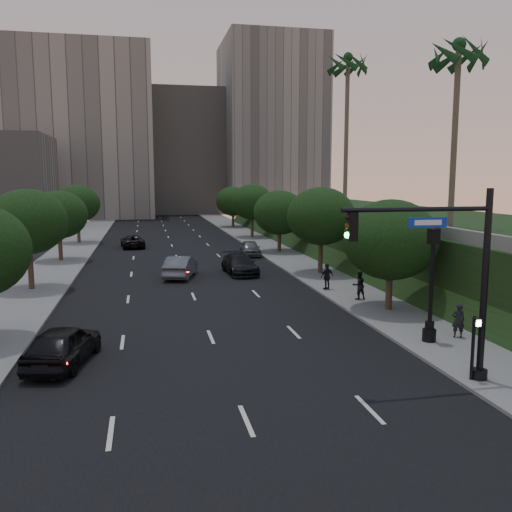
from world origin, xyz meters
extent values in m
plane|color=black|center=(0.00, 0.00, 0.00)|extent=(160.00, 160.00, 0.00)
cube|color=black|center=(0.00, 30.00, 0.01)|extent=(16.00, 140.00, 0.02)
cube|color=slate|center=(10.25, 30.00, 0.07)|extent=(4.50, 140.00, 0.15)
cube|color=slate|center=(-10.25, 30.00, 0.07)|extent=(4.50, 140.00, 0.15)
cube|color=black|center=(22.00, 28.00, 2.00)|extent=(18.00, 90.00, 4.00)
cube|color=slate|center=(13.50, 28.00, 4.35)|extent=(0.35, 90.00, 0.70)
cube|color=gray|center=(-14.00, 92.00, 16.00)|extent=(26.00, 20.00, 32.00)
cube|color=gray|center=(6.00, 102.00, 13.00)|extent=(22.00, 18.00, 26.00)
cube|color=gray|center=(24.00, 96.00, 18.00)|extent=(20.00, 22.00, 36.00)
cylinder|color=#38281C|center=(10.30, 8.00, 1.43)|extent=(0.36, 0.36, 2.86)
ellipsoid|color=black|center=(10.30, 8.00, 4.03)|extent=(5.20, 5.20, 4.42)
cylinder|color=#38281C|center=(10.30, 20.00, 1.61)|extent=(0.36, 0.36, 3.21)
ellipsoid|color=black|center=(10.30, 20.00, 4.53)|extent=(5.20, 5.20, 4.42)
cylinder|color=#38281C|center=(10.30, 33.00, 1.43)|extent=(0.36, 0.36, 2.86)
ellipsoid|color=black|center=(10.30, 33.00, 4.03)|extent=(5.20, 5.20, 4.42)
cylinder|color=#38281C|center=(10.30, 47.00, 1.61)|extent=(0.36, 0.36, 3.21)
ellipsoid|color=black|center=(10.30, 47.00, 4.53)|extent=(5.20, 5.20, 4.42)
cylinder|color=#38281C|center=(10.30, 62.00, 1.43)|extent=(0.36, 0.36, 2.86)
ellipsoid|color=black|center=(10.30, 62.00, 4.03)|extent=(5.20, 5.20, 4.42)
cylinder|color=#38281C|center=(-10.30, 18.00, 1.63)|extent=(0.36, 0.36, 3.26)
ellipsoid|color=black|center=(-10.30, 18.00, 4.59)|extent=(5.00, 5.00, 4.25)
cylinder|color=#38281C|center=(-10.30, 31.00, 1.50)|extent=(0.36, 0.36, 2.99)
ellipsoid|color=black|center=(-10.30, 31.00, 4.22)|extent=(5.00, 5.00, 4.25)
cylinder|color=#38281C|center=(-10.30, 45.00, 1.63)|extent=(0.36, 0.36, 3.26)
ellipsoid|color=black|center=(-10.30, 45.00, 4.59)|extent=(5.00, 5.00, 4.25)
cylinder|color=#4C4233|center=(17.50, 14.00, 10.00)|extent=(0.40, 0.40, 12.00)
cylinder|color=#4C4233|center=(16.00, 30.00, 11.25)|extent=(0.40, 0.40, 14.50)
cylinder|color=black|center=(8.84, -2.58, 3.50)|extent=(0.24, 0.24, 7.00)
cylinder|color=black|center=(8.84, -2.58, 0.25)|extent=(0.56, 0.56, 0.50)
cylinder|color=black|center=(6.14, -2.58, 6.30)|extent=(5.40, 0.16, 0.16)
cube|color=black|center=(3.84, -2.58, 5.75)|extent=(0.32, 0.22, 0.95)
sphere|color=black|center=(3.66, -2.58, 6.08)|extent=(0.20, 0.20, 0.20)
sphere|color=#3F2B0A|center=(3.66, -2.58, 5.78)|extent=(0.20, 0.20, 0.20)
sphere|color=#19F24C|center=(3.66, -2.58, 5.48)|extent=(0.20, 0.20, 0.20)
cube|color=#0D33B3|center=(6.54, -2.58, 5.85)|extent=(1.40, 0.05, 0.35)
cylinder|color=black|center=(9.41, 1.99, 0.35)|extent=(0.60, 0.60, 0.70)
cylinder|color=black|center=(9.41, 1.99, 0.85)|extent=(0.40, 0.40, 0.40)
cylinder|color=black|center=(9.41, 1.99, 2.80)|extent=(0.18, 0.18, 3.60)
cube|color=black|center=(9.41, 1.99, 4.85)|extent=(0.42, 0.42, 0.70)
cone|color=black|center=(9.41, 1.99, 5.35)|extent=(0.64, 0.64, 0.35)
sphere|color=black|center=(9.41, 1.99, 5.55)|extent=(0.14, 0.14, 0.14)
cylinder|color=black|center=(8.51, -2.59, 1.25)|extent=(0.12, 0.12, 2.50)
cube|color=black|center=(8.51, -2.77, 2.30)|extent=(0.30, 0.14, 0.35)
cube|color=white|center=(8.51, -2.85, 2.30)|extent=(0.18, 0.02, 0.22)
imported|color=black|center=(-6.17, 2.44, 0.81)|extent=(2.92, 5.08, 1.63)
imported|color=#515459|center=(-0.32, 20.96, 0.82)|extent=(3.00, 5.28, 1.65)
imported|color=black|center=(-4.22, 40.01, 0.69)|extent=(2.80, 5.17, 1.38)
imported|color=black|center=(4.27, 21.57, 0.77)|extent=(2.49, 5.41, 1.53)
imported|color=#56595E|center=(6.99, 31.30, 0.74)|extent=(2.01, 4.42, 1.47)
imported|color=black|center=(11.00, 2.29, 0.94)|extent=(0.66, 0.54, 1.57)
imported|color=black|center=(9.62, 10.67, 1.00)|extent=(0.90, 0.74, 1.70)
imported|color=black|center=(8.71, 13.83, 1.00)|extent=(1.08, 0.73, 1.70)
camera|label=1|loc=(-2.85, -19.33, 7.30)|focal=38.00mm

